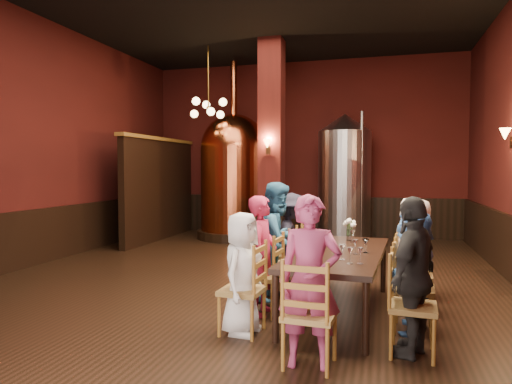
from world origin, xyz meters
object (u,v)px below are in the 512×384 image
(person_0, at_px, (242,273))
(steel_vessel, at_px, (344,177))
(dining_table, at_px, (339,256))
(rose_vase, at_px, (350,226))
(person_2, at_px, (278,241))
(copper_kettle, at_px, (234,174))
(person_1, at_px, (262,255))

(person_0, relative_size, steel_vessel, 0.42)
(dining_table, xyz_separation_m, rose_vase, (0.07, 0.83, 0.26))
(steel_vessel, height_order, rose_vase, steel_vessel)
(dining_table, xyz_separation_m, person_2, (-0.83, 0.39, 0.09))
(person_0, bearing_deg, rose_vase, -21.07)
(person_2, relative_size, copper_kettle, 0.36)
(dining_table, distance_m, person_2, 0.92)
(person_2, distance_m, steel_vessel, 5.34)
(dining_table, distance_m, rose_vase, 0.87)
(person_2, height_order, rose_vase, person_2)
(person_0, distance_m, person_2, 1.34)
(person_2, bearing_deg, person_1, -175.51)
(person_1, relative_size, rose_vase, 4.59)
(person_0, distance_m, rose_vase, 2.05)
(person_0, bearing_deg, steel_vessel, 3.62)
(person_2, bearing_deg, rose_vase, -55.34)
(person_0, height_order, rose_vase, person_0)
(person_0, xyz_separation_m, steel_vessel, (0.52, 6.60, 0.88))
(copper_kettle, bearing_deg, person_2, -65.43)
(copper_kettle, bearing_deg, steel_vessel, 8.28)
(dining_table, distance_m, person_1, 0.91)
(person_2, bearing_deg, dining_table, -106.72)
(copper_kettle, bearing_deg, person_1, -68.46)
(person_0, height_order, person_2, person_2)
(dining_table, relative_size, steel_vessel, 0.81)
(copper_kettle, relative_size, rose_vase, 14.11)
(copper_kettle, height_order, steel_vessel, copper_kettle)
(dining_table, height_order, person_0, person_0)
(person_0, distance_m, person_1, 0.67)
(person_0, xyz_separation_m, copper_kettle, (-2.14, 6.21, 0.94))
(person_2, height_order, steel_vessel, steel_vessel)
(copper_kettle, xyz_separation_m, rose_vase, (3.13, -4.45, -0.63))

